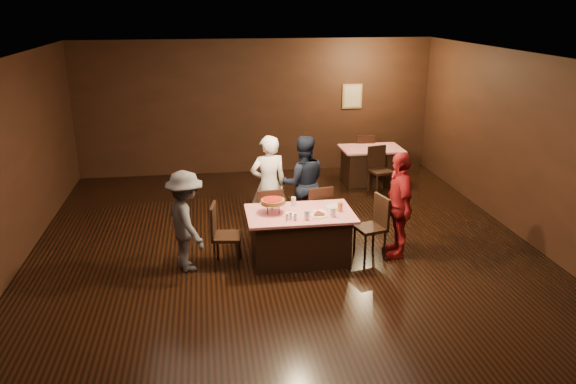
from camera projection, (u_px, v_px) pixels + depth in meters
The scene contains 23 objects.
room at pixel (290, 125), 7.76m from camera, with size 10.00×10.04×3.02m.
main_table at pixel (300, 236), 8.51m from camera, with size 1.60×1.00×0.77m, color red.
back_table at pixel (371, 165), 12.20m from camera, with size 1.30×0.90×0.77m, color red.
chair_far_left at pixel (268, 214), 9.12m from camera, with size 0.42×0.42×0.95m, color black.
chair_far_right at pixel (316, 212), 9.24m from camera, with size 0.42×0.42×0.95m, color black.
chair_end_left at pixel (227, 235), 8.32m from camera, with size 0.42×0.42×0.95m, color black.
chair_end_right at pixel (370, 227), 8.63m from camera, with size 0.42×0.42×0.95m, color black.
chair_back_near at pixel (381, 170), 11.52m from camera, with size 0.42×0.42×0.95m, color black.
chair_back_far at pixel (363, 154), 12.74m from camera, with size 0.42×0.42×0.95m, color black.
diner_white_jacket at pixel (269, 185), 9.39m from camera, with size 0.62×0.41×1.70m, color white.
diner_navy_hoodie at pixel (303, 183), 9.55m from camera, with size 0.80×0.63×1.65m, color black.
diner_grey_knit at pixel (186, 221), 8.11m from camera, with size 0.97×0.56×1.50m, color #4F4F53.
diner_red_shirt at pixel (399, 205), 8.53m from camera, with size 0.97×0.40×1.65m, color maroon.
pizza_stand at pixel (273, 201), 8.32m from camera, with size 0.38×0.38×0.22m.
plate_with_slice at pixel (319, 214), 8.24m from camera, with size 0.25×0.25×0.06m.
plate_empty at pixel (334, 207), 8.60m from camera, with size 0.25×0.25×0.01m, color white.
glass_front_left at pixel (307, 215), 8.09m from camera, with size 0.08×0.08×0.14m, color silver.
glass_front_right at pixel (333, 212), 8.19m from camera, with size 0.08×0.08×0.14m, color silver.
glass_amber at pixel (340, 207), 8.40m from camera, with size 0.08×0.08×0.14m, color #BF7F26.
glass_back at pixel (293, 202), 8.63m from camera, with size 0.08×0.08×0.14m, color silver.
condiments at pixel (291, 217), 8.08m from camera, with size 0.17×0.10×0.09m.
napkin_center at pixel (320, 211), 8.42m from camera, with size 0.16×0.16×0.01m, color white.
napkin_left at pixel (291, 214), 8.31m from camera, with size 0.16×0.16×0.01m, color white.
Camera 1 is at (-1.16, -7.55, 3.76)m, focal length 35.00 mm.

